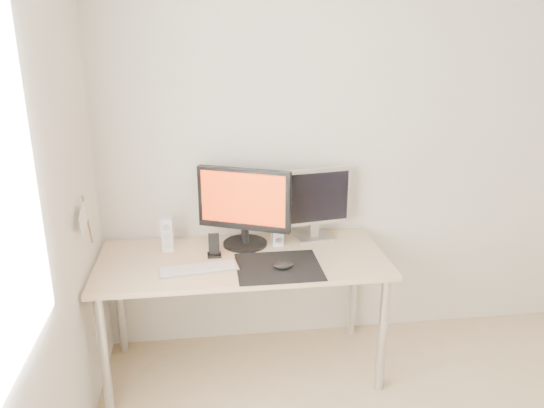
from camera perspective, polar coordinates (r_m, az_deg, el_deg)
wall_back at (r=3.35m, az=12.25°, el=6.03°), size 3.50×0.00×3.50m
mousepad at (r=2.86m, az=0.70°, el=-6.77°), size 0.45×0.40×0.00m
mouse at (r=2.82m, az=1.20°, el=-6.60°), size 0.11×0.07×0.04m
desk at (r=3.01m, az=-3.18°, el=-7.08°), size 1.60×0.70×0.73m
main_monitor at (r=3.04m, az=-3.03°, el=-0.05°), size 0.52×0.34×0.47m
second_monitor at (r=3.16m, az=4.58°, el=0.37°), size 0.45×0.19×0.43m
speaker_left at (r=3.08m, az=-11.19°, el=-3.18°), size 0.06×0.08×0.20m
speaker_right at (r=3.10m, az=0.61°, el=-2.70°), size 0.06×0.08×0.20m
keyboard at (r=2.84m, az=-7.91°, el=-6.93°), size 0.43×0.18×0.02m
phone_dock at (r=2.98m, az=-6.25°, el=-4.89°), size 0.08×0.07×0.14m
pennant at (r=2.78m, az=-19.50°, el=-1.52°), size 0.01×0.23×0.29m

